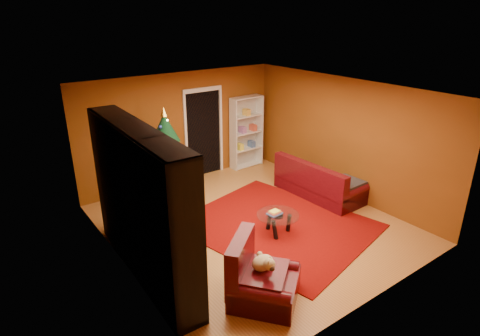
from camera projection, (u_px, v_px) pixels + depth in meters
floor at (252, 225)px, 7.85m from camera, size 5.00×5.50×0.05m
ceiling at (254, 90)px, 6.87m from camera, size 5.00×5.50×0.05m
wall_back at (181, 128)px, 9.44m from camera, size 5.00×0.05×2.60m
wall_left at (119, 197)px, 5.97m from camera, size 0.05×5.50×2.60m
wall_right at (344, 138)px, 8.74m from camera, size 0.05×5.50×2.60m
doorway at (204, 134)px, 9.83m from camera, size 1.06×0.60×2.16m
rug at (277, 225)px, 7.78m from camera, size 3.52×3.88×0.02m
media_unit at (141, 204)px, 5.99m from camera, size 0.59×3.13×2.39m
christmas_tree at (167, 157)px, 8.43m from camera, size 1.47×1.47×2.10m
gift_box_teal at (134, 199)px, 8.50m from camera, size 0.42×0.42×0.33m
gift_box_green at (192, 191)px, 8.92m from camera, size 0.30×0.30×0.28m
gift_box_red at (163, 196)px, 8.75m from camera, size 0.23×0.23×0.23m
white_bookshelf at (247, 132)px, 10.41m from camera, size 0.89×0.35×1.91m
armchair at (265, 277)px, 5.67m from camera, size 1.40×1.40×0.78m
dog at (263, 263)px, 5.65m from camera, size 0.50×0.48×0.25m
sofa at (320, 178)px, 8.90m from camera, size 0.97×2.02×0.85m
coffee_table at (278, 224)px, 7.43m from camera, size 0.86×0.86×0.49m
acrylic_chair at (183, 195)px, 8.03m from camera, size 0.59×0.61×0.87m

